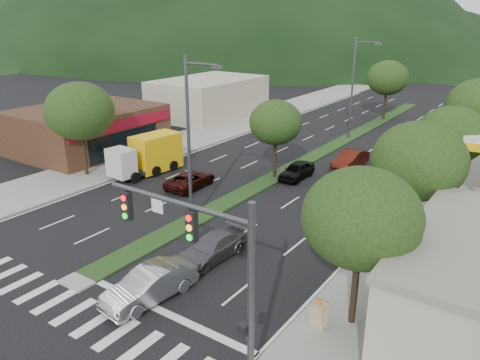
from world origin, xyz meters
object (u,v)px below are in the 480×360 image
Objects in this scene: car_queue_d at (401,152)px; traffic_signal at (210,259)px; tree_r_a at (361,218)px; tree_med_near at (276,122)px; car_queue_b at (212,247)px; a_frame_sign at (319,313)px; tree_r_d at (479,105)px; tree_med_far at (388,78)px; tree_r_c at (452,135)px; box_truck at (149,156)px; suv_maroon at (190,180)px; motorhome at (419,155)px; tree_r_b at (419,161)px; sedan_silver at (150,285)px; streetlight_near at (191,135)px; streetlight_mid at (355,84)px; tree_l_a at (80,111)px; car_queue_c at (350,159)px; car_queue_a at (297,170)px.

traffic_signal is at bearing -84.87° from car_queue_d.
tree_med_near is at bearing 130.60° from tree_r_a.
a_frame_sign is at bearing -13.32° from car_queue_b.
tree_r_a reaches higher than tree_med_near.
tree_r_d reaches higher than traffic_signal.
tree_med_far reaches higher than tree_med_near.
tree_r_d reaches higher than a_frame_sign.
box_truck is (-20.95, -6.57, -3.32)m from tree_r_c.
suv_maroon is 19.39m from car_queue_d.
tree_r_b is at bearing -70.20° from motorhome.
box_truck is (-8.95, -30.57, -3.58)m from tree_med_far.
sedan_silver is (3.87, -17.43, -3.68)m from tree_med_near.
streetlight_near is 7.23× the size of a_frame_sign.
box_truck is 21.41m from motorhome.
streetlight_mid reaches higher than tree_med_near.
a_frame_sign is at bearing 157.64° from box_truck.
tree_r_b is 24.58m from tree_l_a.
tree_r_d is at bearing 90.00° from tree_r_c.
car_queue_c is at bearing 56.66° from tree_med_near.
tree_r_b is at bearing -90.00° from tree_r_c.
traffic_signal reaches higher than motorhome.
car_queue_b is (-5.19, 6.67, -4.01)m from traffic_signal.
streetlight_near is at bearing -110.33° from motorhome.
tree_r_a is at bearing 61.80° from traffic_signal.
motorhome is at bearing 90.06° from traffic_signal.
streetlight_near reaches higher than motorhome.
tree_med_far is 1.57× the size of suv_maroon.
streetlight_mid is (-11.79, 29.00, 0.76)m from tree_r_a.
tree_r_d is (0.00, 10.00, 0.43)m from tree_r_c.
streetlight_near is at bearing 132.77° from traffic_signal.
tree_med_far reaches higher than tree_r_a.
tree_r_b is at bearing 43.94° from car_queue_b.
car_queue_a is 0.61× the size of box_truck.
suv_maroon is at bearing -155.38° from tree_r_c.
streetlight_mid reaches higher than suv_maroon.
tree_r_a is 21.54m from motorhome.
tree_med_far reaches higher than tree_r_c.
car_queue_b is (7.86, -7.53, 0.02)m from suv_maroon.
streetlight_near is at bearing -96.86° from car_queue_a.
tree_r_b reaches higher than car_queue_a.
car_queue_b reaches higher than car_queue_d.
tree_r_b is 0.69× the size of streetlight_near.
tree_r_a is at bearing -90.00° from tree_r_c.
tree_r_b reaches higher than traffic_signal.
tree_med_near is 1.41× the size of car_queue_d.
suv_maroon is (-4.23, 4.66, -4.97)m from streetlight_near.
car_queue_b is at bearing 127.90° from traffic_signal.
tree_r_b is at bearing 90.42° from a_frame_sign.
tree_med_far is at bearing 110.56° from tree_r_b.
motorhome is at bearing 101.82° from a_frame_sign.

